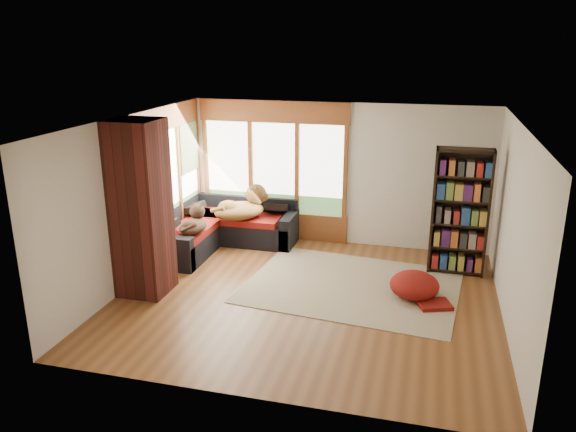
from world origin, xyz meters
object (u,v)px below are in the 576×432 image
at_px(dog_tan, 243,204).
at_px(bookshelf, 460,212).
at_px(sectional_sofa, 223,231).
at_px(area_rug, 352,286).
at_px(dog_brindle, 194,221).
at_px(brick_chimney, 141,209).
at_px(pouf, 414,284).

bearing_deg(dog_tan, bookshelf, -45.18).
xyz_separation_m(sectional_sofa, dog_tan, (0.36, 0.16, 0.51)).
distance_m(area_rug, dog_brindle, 2.88).
relative_size(brick_chimney, sectional_sofa, 1.18).
height_order(brick_chimney, sectional_sofa, brick_chimney).
bearing_deg(brick_chimney, bookshelf, 22.74).
height_order(brick_chimney, area_rug, brick_chimney).
xyz_separation_m(sectional_sofa, bookshelf, (4.09, -0.15, 0.73)).
xyz_separation_m(area_rug, dog_tan, (-2.19, 1.27, 0.80)).
distance_m(brick_chimney, area_rug, 3.39).
distance_m(sectional_sofa, pouf, 3.71).
relative_size(brick_chimney, bookshelf, 1.26).
height_order(dog_tan, dog_brindle, dog_tan).
distance_m(sectional_sofa, area_rug, 2.79).
bearing_deg(dog_brindle, brick_chimney, 166.27).
bearing_deg(brick_chimney, pouf, 11.19).
xyz_separation_m(bookshelf, pouf, (-0.60, -1.12, -0.82)).
distance_m(brick_chimney, bookshelf, 4.93).
bearing_deg(brick_chimney, dog_brindle, 80.12).
bearing_deg(brick_chimney, sectional_sofa, 77.71).
relative_size(area_rug, pouf, 4.38).
bearing_deg(dog_tan, area_rug, -70.60).
bearing_deg(sectional_sofa, brick_chimney, -102.04).
relative_size(pouf, dog_tan, 0.66).
bearing_deg(area_rug, brick_chimney, -162.55).
bearing_deg(dog_brindle, bookshelf, -85.99).
relative_size(area_rug, dog_brindle, 4.41).
xyz_separation_m(pouf, dog_brindle, (-3.71, 0.53, 0.52)).
relative_size(pouf, dog_brindle, 1.01).
distance_m(area_rug, pouf, 0.98).
bearing_deg(bookshelf, dog_tan, 175.37).
bearing_deg(area_rug, dog_brindle, 172.42).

